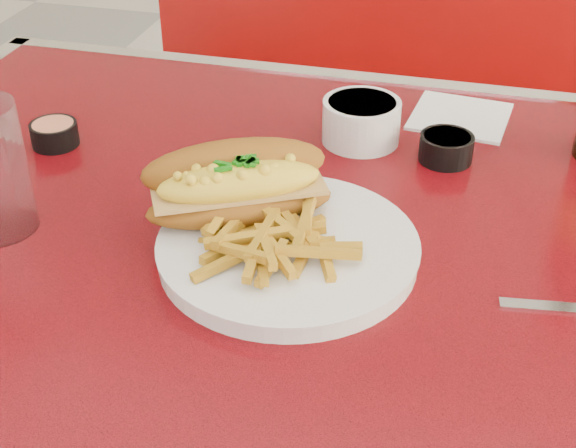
% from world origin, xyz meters
% --- Properties ---
extents(diner_table, '(1.23, 0.83, 0.77)m').
position_xyz_m(diner_table, '(0.00, 0.00, 0.61)').
color(diner_table, red).
rests_on(diner_table, ground).
extents(booth_bench_far, '(1.20, 0.51, 0.90)m').
position_xyz_m(booth_bench_far, '(0.00, 0.81, 0.29)').
color(booth_bench_far, maroon).
rests_on(booth_bench_far, ground).
extents(dinner_plate, '(0.34, 0.34, 0.02)m').
position_xyz_m(dinner_plate, '(-0.03, -0.06, 0.78)').
color(dinner_plate, white).
rests_on(dinner_plate, diner_table).
extents(mac_hoagie, '(0.21, 0.17, 0.09)m').
position_xyz_m(mac_hoagie, '(-0.09, -0.02, 0.82)').
color(mac_hoagie, '#965A18').
rests_on(mac_hoagie, dinner_plate).
extents(fries_pile, '(0.15, 0.14, 0.03)m').
position_xyz_m(fries_pile, '(-0.04, -0.07, 0.80)').
color(fries_pile, gold).
rests_on(fries_pile, dinner_plate).
extents(fork, '(0.04, 0.13, 0.00)m').
position_xyz_m(fork, '(-0.07, 0.00, 0.79)').
color(fork, silver).
rests_on(fork, dinner_plate).
extents(gravy_ramekin, '(0.11, 0.11, 0.05)m').
position_xyz_m(gravy_ramekin, '(-0.01, 0.20, 0.80)').
color(gravy_ramekin, white).
rests_on(gravy_ramekin, diner_table).
extents(sauce_cup_left, '(0.07, 0.07, 0.03)m').
position_xyz_m(sauce_cup_left, '(-0.37, 0.10, 0.79)').
color(sauce_cup_left, black).
rests_on(sauce_cup_left, diner_table).
extents(sauce_cup_right, '(0.08, 0.08, 0.03)m').
position_xyz_m(sauce_cup_right, '(0.10, 0.18, 0.79)').
color(sauce_cup_right, black).
rests_on(sauce_cup_right, diner_table).
extents(paper_napkin, '(0.13, 0.13, 0.00)m').
position_xyz_m(paper_napkin, '(0.11, 0.30, 0.77)').
color(paper_napkin, white).
rests_on(paper_napkin, diner_table).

